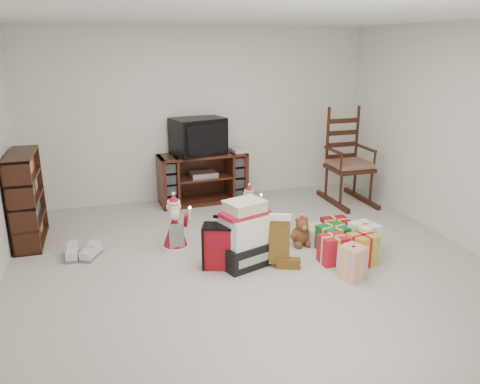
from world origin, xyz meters
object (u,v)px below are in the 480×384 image
at_px(tv_stand, 203,178).
at_px(mrs_claus_figurine, 175,228).
at_px(gift_pile, 245,237).
at_px(santa_figurine, 249,209).
at_px(crt_television, 198,136).
at_px(teddy_bear, 301,233).
at_px(sneaker_pair, 82,253).
at_px(red_suitcase, 222,246).
at_px(rocking_chair, 347,169).
at_px(gift_cluster, 343,243).
at_px(bookshelf, 27,200).

distance_m(tv_stand, mrs_claus_figurine, 1.68).
bearing_deg(gift_pile, mrs_claus_figurine, 117.16).
xyz_separation_m(santa_figurine, crt_television, (-0.42, 1.10, 0.78)).
xyz_separation_m(teddy_bear, sneaker_pair, (-2.45, 0.36, -0.09)).
relative_size(teddy_bear, crt_television, 0.41).
xyz_separation_m(gift_pile, crt_television, (-0.04, 2.16, 0.69)).
bearing_deg(red_suitcase, tv_stand, 103.30).
height_order(tv_stand, sneaker_pair, tv_stand).
relative_size(rocking_chair, gift_cluster, 1.23).
height_order(tv_stand, mrs_claus_figurine, tv_stand).
height_order(rocking_chair, sneaker_pair, rocking_chair).
bearing_deg(gift_pile, santa_figurine, 50.61).
bearing_deg(bookshelf, teddy_bear, -18.30).
relative_size(teddy_bear, sneaker_pair, 0.84).
bearing_deg(teddy_bear, crt_television, 113.52).
height_order(tv_stand, red_suitcase, tv_stand).
relative_size(tv_stand, santa_figurine, 2.38).
bearing_deg(gift_cluster, mrs_claus_figurine, 158.30).
height_order(rocking_chair, teddy_bear, rocking_chair).
relative_size(rocking_chair, red_suitcase, 2.58).
height_order(rocking_chair, crt_television, rocking_chair).
bearing_deg(gift_pile, rocking_chair, 18.18).
distance_m(santa_figurine, crt_television, 1.41).
bearing_deg(sneaker_pair, rocking_chair, 27.11).
relative_size(tv_stand, crt_television, 1.58).
height_order(santa_figurine, crt_television, crt_television).
distance_m(sneaker_pair, crt_television, 2.42).
bearing_deg(tv_stand, santa_figurine, -74.69).
bearing_deg(gift_pile, gift_cluster, -24.28).
relative_size(gift_pile, santa_figurine, 1.27).
height_order(red_suitcase, sneaker_pair, red_suitcase).
distance_m(tv_stand, red_suitcase, 2.19).
xyz_separation_m(gift_pile, santa_figurine, (0.38, 1.07, -0.09)).
bearing_deg(bookshelf, gift_pile, -29.82).
height_order(bookshelf, red_suitcase, bookshelf).
distance_m(bookshelf, teddy_bear, 3.22).
bearing_deg(rocking_chair, gift_cluster, -120.34).
relative_size(red_suitcase, gift_cluster, 0.48).
bearing_deg(mrs_claus_figurine, gift_pile, -43.27).
bearing_deg(santa_figurine, gift_cluster, -57.80).
distance_m(red_suitcase, santa_figurine, 1.26).
relative_size(bookshelf, gift_pile, 1.55).
height_order(red_suitcase, mrs_claus_figurine, mrs_claus_figurine).
distance_m(rocking_chair, crt_television, 2.23).
bearing_deg(rocking_chair, santa_figurine, -163.38).
height_order(gift_pile, teddy_bear, gift_pile).
height_order(santa_figurine, sneaker_pair, santa_figurine).
bearing_deg(sneaker_pair, teddy_bear, 4.54).
bearing_deg(teddy_bear, gift_pile, -159.56).
bearing_deg(bookshelf, crt_television, 21.34).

